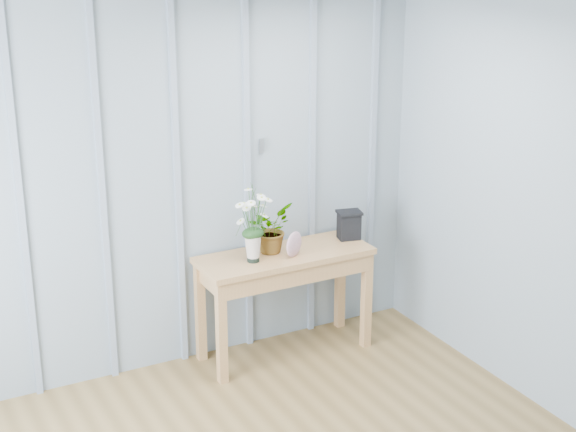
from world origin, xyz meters
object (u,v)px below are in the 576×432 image
sideboard (285,269)px  carved_box (349,225)px  daisy_vase (253,216)px  felt_disc_vessel (294,244)px

sideboard → carved_box: size_ratio=5.87×
daisy_vase → carved_box: (0.78, 0.07, -0.22)m
sideboard → felt_disc_vessel: (0.03, -0.08, 0.20)m
felt_disc_vessel → carved_box: 0.52m
daisy_vase → felt_disc_vessel: daisy_vase is taller
sideboard → felt_disc_vessel: 0.22m
daisy_vase → carved_box: bearing=5.4°
sideboard → felt_disc_vessel: size_ratio=6.87×
daisy_vase → carved_box: daisy_vase is taller
sideboard → carved_box: 0.57m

